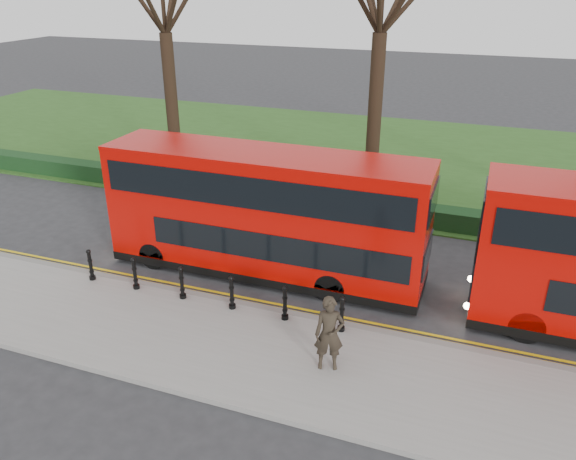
% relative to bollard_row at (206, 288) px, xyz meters
% --- Properties ---
extents(ground, '(120.00, 120.00, 0.00)m').
position_rel_bollard_row_xyz_m(ground, '(0.33, 1.35, -0.65)').
color(ground, '#28282B').
rests_on(ground, ground).
extents(pavement, '(60.00, 4.00, 0.15)m').
position_rel_bollard_row_xyz_m(pavement, '(0.33, -1.65, -0.57)').
color(pavement, gray).
rests_on(pavement, ground).
extents(kerb, '(60.00, 0.25, 0.16)m').
position_rel_bollard_row_xyz_m(kerb, '(0.33, 0.35, -0.57)').
color(kerb, slate).
rests_on(kerb, ground).
extents(grass_verge, '(60.00, 18.00, 0.06)m').
position_rel_bollard_row_xyz_m(grass_verge, '(0.33, 16.35, -0.62)').
color(grass_verge, '#274D19').
rests_on(grass_verge, ground).
extents(hedge, '(60.00, 0.90, 0.80)m').
position_rel_bollard_row_xyz_m(hedge, '(0.33, 8.15, -0.25)').
color(hedge, black).
rests_on(hedge, ground).
extents(yellow_line_outer, '(60.00, 0.10, 0.01)m').
position_rel_bollard_row_xyz_m(yellow_line_outer, '(0.33, 0.65, -0.64)').
color(yellow_line_outer, yellow).
rests_on(yellow_line_outer, ground).
extents(yellow_line_inner, '(60.00, 0.10, 0.01)m').
position_rel_bollard_row_xyz_m(yellow_line_inner, '(0.33, 0.85, -0.64)').
color(yellow_line_inner, yellow).
rests_on(yellow_line_inner, ground).
extents(bollard_row, '(8.27, 0.15, 1.00)m').
position_rel_bollard_row_xyz_m(bollard_row, '(0.00, 0.00, 0.00)').
color(bollard_row, black).
rests_on(bollard_row, pavement).
extents(bus_lead, '(10.21, 2.35, 4.06)m').
position_rel_bollard_row_xyz_m(bus_lead, '(0.79, 2.59, 1.40)').
color(bus_lead, '#AE0702').
rests_on(bus_lead, ground).
extents(pedestrian, '(0.82, 0.67, 1.95)m').
position_rel_bollard_row_xyz_m(pedestrian, '(4.17, -1.61, 0.48)').
color(pedestrian, '#2D251C').
rests_on(pedestrian, pavement).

